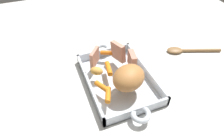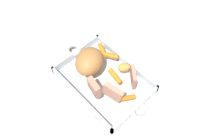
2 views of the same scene
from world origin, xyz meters
The scene contains 12 objects.
ground_plane centered at (0.00, 0.00, 0.00)m, with size 1.82×1.82×0.00m, color silver.
roasting_dish centered at (0.00, 0.00, 0.01)m, with size 0.43×0.24×0.04m.
pork_roast centered at (0.07, 0.01, 0.08)m, with size 0.12×0.10×0.08m, color #B7773E.
roast_slice_thin centered at (-0.09, -0.06, 0.07)m, with size 0.01×0.06×0.06m, color tan.
roast_slice_outer centered at (-0.08, 0.03, 0.07)m, with size 0.02×0.07×0.07m, color tan.
roast_slice_thick centered at (-0.02, 0.06, 0.07)m, with size 0.02×0.06×0.06m, color tan.
baby_carrot_center_right centered at (-0.03, -0.03, 0.05)m, with size 0.02×0.02×0.07m, color orange.
baby_carrot_northeast centered at (0.09, -0.07, 0.05)m, with size 0.02×0.02×0.06m, color orange.
baby_carrot_southeast centered at (0.05, -0.08, 0.05)m, with size 0.02×0.02×0.06m, color orange.
baby_carrot_long centered at (-0.12, 0.00, 0.05)m, with size 0.02×0.02×0.05m, color orange.
potato_golden_large centered at (-0.03, -0.07, 0.05)m, with size 0.05×0.03×0.03m, color gold.
serving_spoon centered at (-0.06, 0.35, 0.01)m, with size 0.11×0.24×0.02m.
Camera 1 is at (0.47, -0.21, 0.54)m, focal length 31.18 mm.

